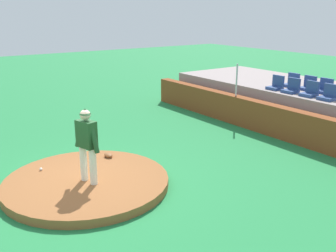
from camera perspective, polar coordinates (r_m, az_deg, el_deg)
ground_plane at (r=9.59m, az=-11.78°, el=-8.63°), size 60.00×60.00×0.00m
pitchers_mound at (r=9.55m, az=-11.82°, el=-8.09°), size 3.89×3.89×0.20m
pitcher at (r=8.96m, az=-11.81°, el=-2.05°), size 0.83×0.37×1.76m
baseball at (r=10.24m, az=-18.13°, el=-6.02°), size 0.07×0.07×0.07m
fielding_glove at (r=10.71m, az=-8.73°, el=-4.25°), size 0.30×0.21×0.11m
brick_barrier at (r=13.34m, az=15.63°, el=0.69°), size 13.09×0.40×1.03m
fence_post_left at (r=14.37m, az=10.02°, el=6.66°), size 0.06×0.06×1.17m
bleacher_platform at (r=15.32m, az=21.78°, el=2.62°), size 12.43×3.92×1.29m
stadium_chair_0 at (r=14.63m, az=15.55°, el=5.80°), size 0.48×0.44×0.50m
stadium_chair_1 at (r=14.20m, az=17.68°, el=5.31°), size 0.48×0.44×0.50m
stadium_chair_2 at (r=13.79m, az=20.12°, el=4.77°), size 0.48×0.44×0.50m
stadium_chair_3 at (r=13.42m, az=22.47°, el=4.22°), size 0.48×0.44×0.50m
stadium_chair_4 at (r=15.34m, az=17.67°, el=6.11°), size 0.48×0.44×0.50m
stadium_chair_5 at (r=14.88m, az=19.85°, el=5.60°), size 0.48×0.44×0.50m
stadium_chair_6 at (r=14.52m, az=21.93°, el=5.13°), size 0.48×0.44×0.50m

